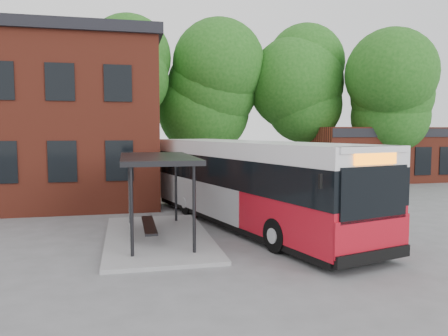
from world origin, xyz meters
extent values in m
plane|color=#5D5D5F|center=(0.00, 0.00, 0.00)|extent=(100.00, 100.00, 0.00)
imported|color=#3C0D06|center=(6.26, 10.33, 0.50)|extent=(2.00, 1.14, 1.00)
imported|color=#4F060E|center=(7.85, 10.14, 0.45)|extent=(1.54, 0.64, 0.90)
imported|color=black|center=(7.80, 10.21, 0.45)|extent=(1.83, 1.05, 0.91)
imported|color=black|center=(9.10, 9.22, 0.48)|extent=(1.64, 0.61, 0.96)
imported|color=black|center=(9.52, 9.23, 0.46)|extent=(1.84, 1.15, 0.91)
imported|color=#09341C|center=(10.98, 9.46, 0.54)|extent=(1.87, 0.90, 1.08)
imported|color=#29292D|center=(11.40, 9.70, 0.41)|extent=(1.62, 0.86, 0.81)
imported|color=black|center=(11.13, 9.77, 0.49)|extent=(1.65, 0.56, 0.98)
imported|color=#26262A|center=(11.49, 9.91, 0.49)|extent=(1.94, 0.93, 0.98)
camera|label=1|loc=(-5.55, -15.90, 3.70)|focal=35.00mm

